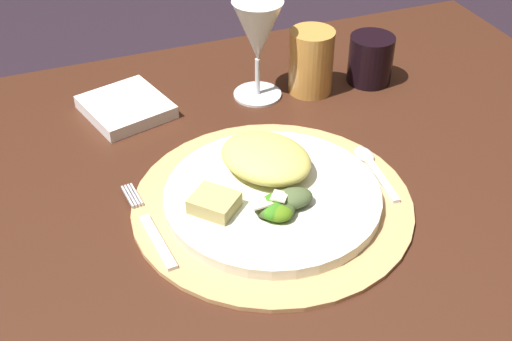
# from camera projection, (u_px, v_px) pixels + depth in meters

# --- Properties ---
(dining_table) EXTENTS (1.17, 0.81, 0.71)m
(dining_table) POSITION_uv_depth(u_px,v_px,m) (255.00, 262.00, 0.98)
(dining_table) COLOR #3E1F13
(dining_table) RESTS_ON ground
(placemat) EXTENTS (0.35, 0.35, 0.01)m
(placemat) POSITION_uv_depth(u_px,v_px,m) (270.00, 204.00, 0.84)
(placemat) COLOR tan
(placemat) RESTS_ON dining_table
(dinner_plate) EXTENTS (0.27, 0.27, 0.02)m
(dinner_plate) POSITION_uv_depth(u_px,v_px,m) (270.00, 197.00, 0.83)
(dinner_plate) COLOR silver
(dinner_plate) RESTS_ON placemat
(pasta_serving) EXTENTS (0.15, 0.16, 0.04)m
(pasta_serving) POSITION_uv_depth(u_px,v_px,m) (266.00, 158.00, 0.85)
(pasta_serving) COLOR #DDCC61
(pasta_serving) RESTS_ON dinner_plate
(salad_greens) EXTENTS (0.08, 0.06, 0.03)m
(salad_greens) POSITION_uv_depth(u_px,v_px,m) (280.00, 206.00, 0.79)
(salad_greens) COLOR #4F7C14
(salad_greens) RESTS_ON dinner_plate
(bread_piece) EXTENTS (0.07, 0.07, 0.02)m
(bread_piece) POSITION_uv_depth(u_px,v_px,m) (214.00, 203.00, 0.80)
(bread_piece) COLOR tan
(bread_piece) RESTS_ON dinner_plate
(fork) EXTENTS (0.03, 0.17, 0.00)m
(fork) POSITION_uv_depth(u_px,v_px,m) (150.00, 229.00, 0.79)
(fork) COLOR silver
(fork) RESTS_ON placemat
(spoon) EXTENTS (0.03, 0.12, 0.01)m
(spoon) POSITION_uv_depth(u_px,v_px,m) (371.00, 164.00, 0.89)
(spoon) COLOR silver
(spoon) RESTS_ON placemat
(napkin) EXTENTS (0.14, 0.15, 0.02)m
(napkin) POSITION_uv_depth(u_px,v_px,m) (126.00, 107.00, 1.01)
(napkin) COLOR white
(napkin) RESTS_ON dining_table
(wine_glass) EXTENTS (0.08, 0.08, 0.16)m
(wine_glass) POSITION_uv_depth(u_px,v_px,m) (258.00, 34.00, 0.99)
(wine_glass) COLOR silver
(wine_glass) RESTS_ON dining_table
(amber_tumbler) EXTENTS (0.07, 0.07, 0.10)m
(amber_tumbler) POSITION_uv_depth(u_px,v_px,m) (311.00, 62.00, 1.04)
(amber_tumbler) COLOR #C5893D
(amber_tumbler) RESTS_ON dining_table
(dark_tumbler) EXTENTS (0.07, 0.07, 0.08)m
(dark_tumbler) POSITION_uv_depth(u_px,v_px,m) (371.00, 59.00, 1.07)
(dark_tumbler) COLOR black
(dark_tumbler) RESTS_ON dining_table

